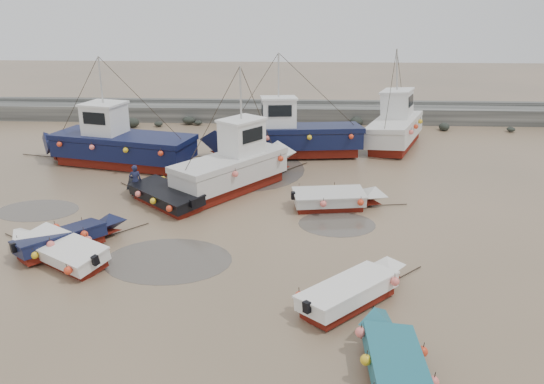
{
  "coord_description": "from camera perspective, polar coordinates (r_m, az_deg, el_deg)",
  "views": [
    {
      "loc": [
        3.21,
        -19.35,
        9.62
      ],
      "look_at": [
        2.2,
        2.33,
        1.4
      ],
      "focal_mm": 35.0,
      "sensor_mm": 36.0,
      "label": 1
    }
  ],
  "objects": [
    {
      "name": "ground",
      "position": [
        21.85,
        -6.09,
        -5.51
      ],
      "size": [
        120.0,
        120.0,
        0.0
      ],
      "primitive_type": "plane",
      "color": "#907457",
      "rests_on": "ground"
    },
    {
      "name": "seawall",
      "position": [
        42.43,
        -1.68,
        8.49
      ],
      "size": [
        60.0,
        4.92,
        1.5
      ],
      "color": "slate",
      "rests_on": "ground"
    },
    {
      "name": "puddle_a",
      "position": [
        20.81,
        -11.1,
        -7.21
      ],
      "size": [
        4.9,
        4.9,
        0.01
      ],
      "primitive_type": "cylinder",
      "color": "#4E4840",
      "rests_on": "ground"
    },
    {
      "name": "puddle_b",
      "position": [
        23.64,
        6.99,
        -3.43
      ],
      "size": [
        3.41,
        3.41,
        0.01
      ],
      "primitive_type": "cylinder",
      "color": "#4E4840",
      "rests_on": "ground"
    },
    {
      "name": "puddle_c",
      "position": [
        27.23,
        -23.9,
        -1.81
      ],
      "size": [
        3.84,
        3.84,
        0.01
      ],
      "primitive_type": "cylinder",
      "color": "#4E4840",
      "rests_on": "ground"
    },
    {
      "name": "puddle_d",
      "position": [
        30.73,
        -2.24,
        2.49
      ],
      "size": [
        6.18,
        6.18,
        0.01
      ],
      "primitive_type": "cylinder",
      "color": "#4E4840",
      "rests_on": "ground"
    },
    {
      "name": "dinghy_0",
      "position": [
        21.85,
        -22.0,
        -5.43
      ],
      "size": [
        5.6,
        3.91,
        1.43
      ],
      "rotation": [
        0.0,
        0.0,
        1.01
      ],
      "color": "maroon",
      "rests_on": "ground"
    },
    {
      "name": "dinghy_1",
      "position": [
        22.52,
        -20.9,
        -4.46
      ],
      "size": [
        4.42,
        4.51,
        1.43
      ],
      "rotation": [
        0.0,
        0.0,
        -0.77
      ],
      "color": "maroon",
      "rests_on": "ground"
    },
    {
      "name": "dinghy_2",
      "position": [
        15.04,
        12.74,
        -16.88
      ],
      "size": [
        1.92,
        5.31,
        1.43
      ],
      "rotation": [
        0.0,
        0.0,
        0.01
      ],
      "color": "maroon",
      "rests_on": "ground"
    },
    {
      "name": "dinghy_3",
      "position": [
        17.81,
        9.12,
        -10.17
      ],
      "size": [
        4.72,
        4.49,
        1.43
      ],
      "rotation": [
        0.0,
        0.0,
        -0.82
      ],
      "color": "maroon",
      "rests_on": "ground"
    },
    {
      "name": "dinghy_4",
      "position": [
        26.09,
        -11.71,
        -0.08
      ],
      "size": [
        5.31,
        4.97,
        1.43
      ],
      "rotation": [
        0.0,
        0.0,
        0.83
      ],
      "color": "maroon",
      "rests_on": "ground"
    },
    {
      "name": "dinghy_5",
      "position": [
        25.18,
        6.94,
        -0.53
      ],
      "size": [
        5.6,
        2.15,
        1.43
      ],
      "rotation": [
        0.0,
        0.0,
        -1.43
      ],
      "color": "maroon",
      "rests_on": "ground"
    },
    {
      "name": "cabin_boat_0",
      "position": [
        32.58,
        -16.64,
        5.06
      ],
      "size": [
        11.45,
        5.07,
        6.22
      ],
      "rotation": [
        0.0,
        0.0,
        1.33
      ],
      "color": "maroon",
      "rests_on": "ground"
    },
    {
      "name": "cabin_boat_1",
      "position": [
        27.31,
        -3.54,
        3.1
      ],
      "size": [
        6.86,
        8.08,
        6.22
      ],
      "rotation": [
        0.0,
        0.0,
        -0.68
      ],
      "color": "maroon",
      "rests_on": "ground"
    },
    {
      "name": "cabin_boat_2",
      "position": [
        32.95,
        1.51,
        6.11
      ],
      "size": [
        11.32,
        3.95,
        6.22
      ],
      "rotation": [
        0.0,
        0.0,
        1.69
      ],
      "color": "maroon",
      "rests_on": "ground"
    },
    {
      "name": "cabin_boat_3",
      "position": [
        36.26,
        13.43,
        7.03
      ],
      "size": [
        5.07,
        8.95,
        6.22
      ],
      "rotation": [
        0.0,
        0.0,
        -0.38
      ],
      "color": "maroon",
      "rests_on": "ground"
    },
    {
      "name": "person",
      "position": [
        27.46,
        -14.33,
        -0.45
      ],
      "size": [
        0.69,
        0.55,
        1.65
      ],
      "primitive_type": "imported",
      "rotation": [
        0.0,
        0.0,
        3.42
      ],
      "color": "#1B1F3C",
      "rests_on": "ground"
    }
  ]
}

